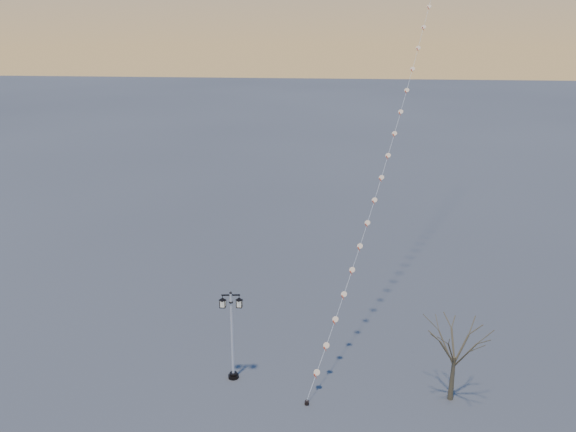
# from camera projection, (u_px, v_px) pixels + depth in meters

# --- Properties ---
(ground) EXTENTS (300.00, 300.00, 0.00)m
(ground) POSITION_uv_depth(u_px,v_px,m) (274.00, 402.00, 29.37)
(ground) COLOR #444444
(ground) RESTS_ON ground
(street_lamp) EXTENTS (1.25, 0.55, 4.93)m
(street_lamp) POSITION_uv_depth(u_px,v_px,m) (232.00, 331.00, 30.41)
(street_lamp) COLOR black
(street_lamp) RESTS_ON ground
(bare_tree) EXTENTS (2.59, 2.59, 4.30)m
(bare_tree) POSITION_uv_depth(u_px,v_px,m) (455.00, 346.00, 28.61)
(bare_tree) COLOR #4E432B
(bare_tree) RESTS_ON ground
(kite_train) EXTENTS (11.68, 32.20, 31.49)m
(kite_train) POSITION_uv_depth(u_px,v_px,m) (409.00, 50.00, 38.58)
(kite_train) COLOR black
(kite_train) RESTS_ON ground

